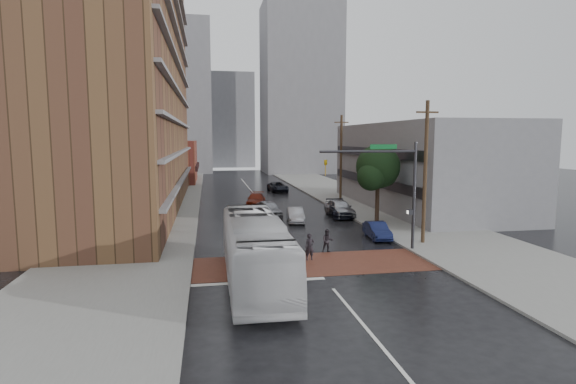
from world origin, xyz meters
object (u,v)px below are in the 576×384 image
transit_bus (255,250)px  car_parked_mid (340,209)px  car_parked_near (377,230)px  suv_travel (278,187)px  car_travel_b (296,215)px  pedestrian_b (328,241)px  car_travel_a (269,209)px  car_travel_c (256,200)px  pedestrian_a (310,247)px  car_parked_far (340,208)px

transit_bus → car_parked_mid: bearing=61.7°
car_parked_near → transit_bus: bearing=-134.9°
suv_travel → car_travel_b: bearing=-99.8°
pedestrian_b → car_parked_near: (4.70, 3.30, -0.15)m
car_travel_a → car_parked_near: (6.71, -10.63, -0.15)m
car_travel_c → car_travel_a: bearing=-77.4°
pedestrian_a → car_parked_far: size_ratio=0.34×
car_travel_a → car_parked_far: car_parked_far is taller
pedestrian_a → car_travel_c: size_ratio=0.35×
suv_travel → car_parked_far: bearing=-87.3°
pedestrian_b → car_parked_far: bearing=73.6°
suv_travel → car_parked_far: car_parked_far is taller
transit_bus → pedestrian_a: transit_bus is taller
pedestrian_a → pedestrian_b: (1.56, 1.62, -0.06)m
pedestrian_b → car_parked_near: size_ratio=0.41×
car_travel_a → suv_travel: (3.95, 19.79, -0.09)m
car_travel_b → car_parked_near: size_ratio=1.05×
pedestrian_a → suv_travel: pedestrian_a is taller
transit_bus → car_travel_b: transit_bus is taller
transit_bus → car_travel_b: size_ratio=3.11×
car_travel_a → transit_bus: bearing=-107.8°
transit_bus → car_parked_mid: 20.82m
pedestrian_a → car_travel_c: pedestrian_a is taller
car_parked_near → car_parked_far: bearing=94.5°
pedestrian_b → car_travel_c: (-2.46, 21.00, -0.07)m
car_parked_far → transit_bus: bearing=-121.0°
car_travel_a → car_parked_mid: size_ratio=0.90×
pedestrian_b → car_travel_a: bearing=101.7°
car_travel_a → car_parked_far: bearing=-15.9°
car_travel_b → car_travel_c: (-2.44, 10.22, 0.04)m
car_parked_mid → car_parked_far: 0.10m
car_travel_a → car_parked_near: bearing=-65.8°
car_travel_b → car_travel_c: size_ratio=0.83×
car_travel_a → car_parked_mid: car_travel_a is taller
suv_travel → transit_bus: bearing=-105.4°
suv_travel → car_parked_mid: size_ratio=0.97×
car_travel_b → car_parked_mid: size_ratio=0.79×
car_parked_mid → pedestrian_a: bearing=-108.9°
car_travel_a → pedestrian_b: bearing=-89.9°
pedestrian_a → car_parked_mid: 15.91m
pedestrian_a → car_parked_near: pedestrian_a is taller
car_parked_near → car_travel_c: bearing=116.6°
car_travel_a → car_parked_far: size_ratio=0.93×
transit_bus → suv_travel: transit_bus is taller
pedestrian_b → car_travel_a: (-2.01, 13.93, 0.00)m
pedestrian_a → pedestrian_b: 2.25m
transit_bus → car_parked_far: transit_bus is taller
pedestrian_b → car_parked_mid: size_ratio=0.30×
pedestrian_b → car_parked_near: pedestrian_b is taller
pedestrian_b → suv_travel: size_ratio=0.31×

